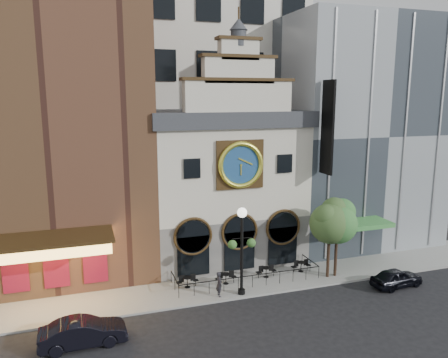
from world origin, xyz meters
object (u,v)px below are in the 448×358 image
bistro_0 (187,281)px  lamppost (242,241)px  car_right (396,278)px  tree_right (338,221)px  bistro_2 (266,271)px  car_left (83,332)px  tree_left (330,220)px  bistro_1 (226,278)px  pedestrian (219,284)px  bistro_3 (301,266)px

bistro_0 → lamppost: bearing=-33.2°
car_right → lamppost: bearing=74.3°
tree_right → bistro_2: bearing=166.0°
car_left → tree_left: (17.54, 3.72, 3.76)m
bistro_0 → tree_left: bearing=-7.5°
tree_right → car_right: bearing=-40.7°
bistro_1 → car_right: bearing=-18.6°
pedestrian → lamppost: bearing=-95.9°
bistro_3 → bistro_0: bearing=-179.7°
bistro_2 → car_right: bearing=-26.0°
bistro_1 → lamppost: 3.83m
bistro_0 → bistro_3: (8.99, 0.05, 0.00)m
car_right → car_left: bearing=87.2°
bistro_1 → tree_right: tree_right is taller
bistro_0 → car_left: (-7.05, -5.10, 0.15)m
lamppost → bistro_1: bearing=108.6°
lamppost → tree_left: size_ratio=1.02×
bistro_1 → tree_left: bearing=-8.0°
bistro_1 → car_left: size_ratio=0.34×
car_right → tree_left: bearing=48.9°
car_right → pedestrian: (-12.65, 2.21, 0.35)m
bistro_0 → bistro_2: same height
bistro_2 → car_left: 13.98m
lamppost → tree_right: bearing=8.7°
bistro_1 → car_left: 10.95m
bistro_1 → bistro_2: bearing=3.1°
pedestrian → tree_left: 9.45m
tree_left → car_left: bearing=-168.0°
car_right → lamppost: size_ratio=0.64×
bistro_2 → tree_right: size_ratio=0.27×
bistro_0 → car_right: size_ratio=0.40×
bistro_1 → bistro_2: 3.23m
bistro_3 → tree_left: 4.42m
bistro_3 → car_left: bearing=-162.2°
bistro_1 → bistro_3: (6.21, 0.34, 0.00)m
bistro_0 → lamppost: 5.14m
pedestrian → tree_right: size_ratio=0.30×
car_left → lamppost: size_ratio=0.76×
lamppost → tree_left: lamppost is taller
bistro_3 → car_left: car_left is taller
bistro_1 → pedestrian: (-1.04, -1.70, 0.40)m
bistro_0 → bistro_1: (2.78, -0.29, 0.00)m
bistro_0 → lamppost: lamppost is taller
lamppost → car_right: bearing=-7.2°
bistro_2 → pedestrian: pedestrian is taller
bistro_0 → bistro_2: (6.01, -0.12, 0.00)m
car_left → tree_left: size_ratio=0.78×
car_left → tree_right: (18.18, 3.71, 3.67)m
car_right → tree_right: size_ratio=0.67×
car_right → tree_right: bearing=44.1°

